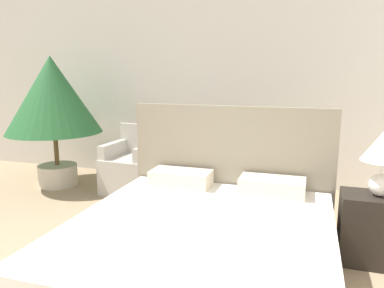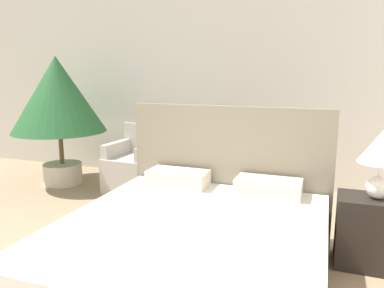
{
  "view_description": "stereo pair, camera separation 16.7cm",
  "coord_description": "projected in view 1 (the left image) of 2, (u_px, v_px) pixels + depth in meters",
  "views": [
    {
      "loc": [
        1.25,
        -1.19,
        1.53
      ],
      "look_at": [
        0.05,
        2.61,
        0.76
      ],
      "focal_mm": 35.0,
      "sensor_mm": 36.0,
      "label": 1
    },
    {
      "loc": [
        1.41,
        -1.13,
        1.53
      ],
      "look_at": [
        0.05,
        2.61,
        0.76
      ],
      "focal_mm": 35.0,
      "sensor_mm": 36.0,
      "label": 2
    }
  ],
  "objects": [
    {
      "name": "table_lamp",
      "position": [
        384.0,
        152.0,
        2.88
      ],
      "size": [
        0.34,
        0.34,
        0.53
      ],
      "color": "white",
      "rests_on": "nightstand"
    },
    {
      "name": "armchair_near_window_left",
      "position": [
        131.0,
        170.0,
        4.82
      ],
      "size": [
        0.63,
        0.67,
        0.85
      ],
      "rotation": [
        0.0,
        0.0,
        -0.06
      ],
      "color": "#B7B2A8",
      "rests_on": "ground_plane"
    },
    {
      "name": "potted_palm",
      "position": [
        53.0,
        99.0,
        4.91
      ],
      "size": [
        1.24,
        1.24,
        1.73
      ],
      "color": "beige",
      "rests_on": "ground_plane"
    },
    {
      "name": "bed",
      "position": [
        203.0,
        246.0,
        2.73
      ],
      "size": [
        1.88,
        2.03,
        1.22
      ],
      "color": "#4C4238",
      "rests_on": "ground_plane"
    },
    {
      "name": "wall_back",
      "position": [
        217.0,
        77.0,
        5.14
      ],
      "size": [
        10.0,
        0.06,
        2.9
      ],
      "color": "silver",
      "rests_on": "ground_plane"
    },
    {
      "name": "nightstand",
      "position": [
        373.0,
        229.0,
        3.01
      ],
      "size": [
        0.51,
        0.36,
        0.57
      ],
      "color": "black",
      "rests_on": "ground_plane"
    },
    {
      "name": "armchair_near_window_right",
      "position": [
        197.0,
        175.0,
        4.56
      ],
      "size": [
        0.6,
        0.64,
        0.85
      ],
      "rotation": [
        0.0,
        0.0,
        0.01
      ],
      "color": "#B7B2A8",
      "rests_on": "ground_plane"
    }
  ]
}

